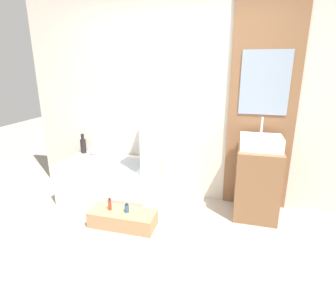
% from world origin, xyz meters
% --- Properties ---
extents(ground_plane, '(12.00, 12.00, 0.00)m').
position_xyz_m(ground_plane, '(0.00, 0.00, 0.00)').
color(ground_plane, '#A39989').
extents(wall_tiled_back, '(4.20, 0.06, 2.60)m').
position_xyz_m(wall_tiled_back, '(0.00, 1.58, 1.30)').
color(wall_tiled_back, beige).
rests_on(wall_tiled_back, ground_plane).
extents(wall_wood_accent, '(0.77, 0.04, 2.60)m').
position_xyz_m(wall_wood_accent, '(0.99, 1.53, 1.32)').
color(wall_wood_accent, brown).
rests_on(wall_wood_accent, ground_plane).
extents(bathtub, '(1.20, 0.69, 0.53)m').
position_xyz_m(bathtub, '(-0.86, 1.19, 0.27)').
color(bathtub, white).
rests_on(bathtub, ground_plane).
extents(glass_shower_screen, '(0.01, 0.48, 1.02)m').
position_xyz_m(glass_shower_screen, '(-0.29, 1.10, 1.04)').
color(glass_shower_screen, silver).
rests_on(glass_shower_screen, bathtub).
extents(wooden_step_bench, '(0.74, 0.29, 0.18)m').
position_xyz_m(wooden_step_bench, '(-0.44, 0.65, 0.09)').
color(wooden_step_bench, '#A87F56').
rests_on(wooden_step_bench, ground_plane).
extents(vanity_cabinet, '(0.48, 0.49, 0.83)m').
position_xyz_m(vanity_cabinet, '(0.99, 1.26, 0.41)').
color(vanity_cabinet, brown).
rests_on(vanity_cabinet, ground_plane).
extents(sink, '(0.45, 0.33, 0.35)m').
position_xyz_m(sink, '(0.99, 1.26, 0.91)').
color(sink, white).
rests_on(sink, vanity_cabinet).
extents(vase_tall_dark, '(0.08, 0.08, 0.28)m').
position_xyz_m(vase_tall_dark, '(-1.37, 1.44, 0.64)').
color(vase_tall_dark, black).
rests_on(vase_tall_dark, bathtub).
extents(vase_round_light, '(0.11, 0.11, 0.11)m').
position_xyz_m(vase_round_light, '(-1.21, 1.43, 0.58)').
color(vase_round_light, white).
rests_on(vase_round_light, bathtub).
extents(bottle_soap_primary, '(0.04, 0.04, 0.14)m').
position_xyz_m(bottle_soap_primary, '(-0.59, 0.65, 0.24)').
color(bottle_soap_primary, red).
rests_on(bottle_soap_primary, wooden_step_bench).
extents(bottle_soap_secondary, '(0.05, 0.05, 0.10)m').
position_xyz_m(bottle_soap_secondary, '(-0.39, 0.65, 0.22)').
color(bottle_soap_secondary, '#2D567A').
rests_on(bottle_soap_secondary, wooden_step_bench).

